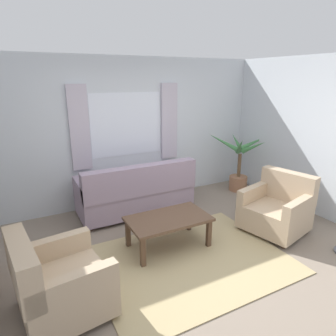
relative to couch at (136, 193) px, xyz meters
The scene contains 9 objects.
ground_plane 1.66m from the couch, 86.88° to the right, with size 6.24×6.24×0.00m, color gray.
wall_back 1.14m from the couch, 82.28° to the left, with size 5.32×0.12×2.60m, color silver.
window_with_curtains 1.22m from the couch, 81.15° to the left, with size 1.98×0.07×1.40m.
area_rug 1.65m from the couch, 86.88° to the right, with size 2.39×1.85×0.01m, color tan.
couch is the anchor object (origin of this frame).
armchair_left 2.34m from the couch, 130.79° to the right, with size 0.92×0.94×0.88m.
armchair_right 2.26m from the couch, 42.67° to the right, with size 1.00×1.01×0.88m.
coffee_table 1.18m from the couch, 90.54° to the right, with size 1.10×0.64×0.44m.
potted_plant 2.27m from the couch, ahead, with size 1.16×1.02×1.24m.
Camera 1 is at (-1.78, -2.77, 2.25)m, focal length 31.63 mm.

